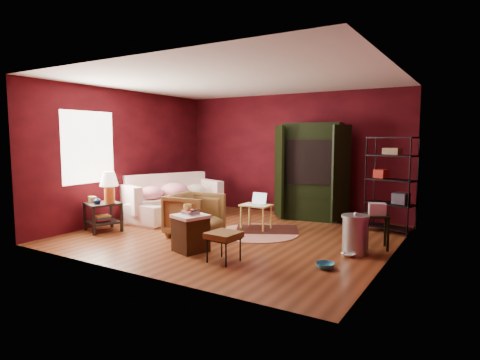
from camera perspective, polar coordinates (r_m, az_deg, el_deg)
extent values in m
cube|color=brown|center=(7.48, -0.80, -7.86)|extent=(5.50, 5.00, 0.02)
cube|color=white|center=(7.33, -0.84, 14.06)|extent=(5.50, 5.00, 0.02)
cube|color=#4A0A11|center=(9.49, 7.28, 3.65)|extent=(5.50, 0.02, 2.80)
cube|color=#4A0A11|center=(5.32, -15.35, 1.68)|extent=(5.50, 0.02, 2.80)
cube|color=#4A0A11|center=(9.04, -15.83, 3.36)|extent=(0.02, 5.00, 2.80)
cube|color=#4A0A11|center=(6.26, 21.13, 2.11)|extent=(0.02, 5.00, 2.80)
cube|color=white|center=(8.37, -20.76, 4.37)|extent=(0.02, 1.20, 1.40)
imported|color=white|center=(9.01, -9.51, -2.76)|extent=(0.67, 2.16, 0.84)
imported|color=black|center=(7.32, -6.46, -4.67)|extent=(0.83, 0.88, 0.86)
imported|color=silver|center=(6.34, 15.31, -9.47)|extent=(0.23, 0.13, 0.23)
imported|color=teal|center=(5.70, 12.06, -10.98)|extent=(0.27, 0.14, 0.26)
imported|color=#0B1739|center=(7.95, -19.65, -2.74)|extent=(0.14, 0.15, 0.14)
imported|color=#FBF37B|center=(6.33, -7.47, -3.75)|extent=(0.14, 0.12, 0.13)
cube|color=black|center=(8.11, -18.95, -3.20)|extent=(0.75, 0.75, 0.04)
cube|color=black|center=(8.17, -18.87, -5.68)|extent=(0.70, 0.70, 0.03)
cube|color=black|center=(8.32, -21.18, -4.88)|extent=(0.06, 0.06, 0.54)
cube|color=black|center=(7.83, -20.07, -5.50)|extent=(0.06, 0.06, 0.54)
cube|color=black|center=(8.48, -17.80, -4.56)|extent=(0.06, 0.06, 0.54)
cube|color=black|center=(8.00, -16.51, -5.14)|extent=(0.06, 0.06, 0.54)
cylinder|color=orange|center=(8.00, -18.07, -1.96)|extent=(0.25, 0.25, 0.33)
cone|color=#F2E5C6|center=(7.97, -18.14, 0.16)|extent=(0.45, 0.45, 0.27)
cube|color=#948851|center=(8.19, -20.26, -2.62)|extent=(0.20, 0.17, 0.12)
cube|color=red|center=(8.21, -18.99, -5.32)|extent=(0.29, 0.33, 0.03)
cube|color=#3684D8|center=(8.19, -18.97, -5.10)|extent=(0.29, 0.33, 0.03)
cube|color=#F3DB51|center=(8.18, -18.96, -4.88)|extent=(0.29, 0.33, 0.03)
cube|color=white|center=(9.02, -9.40, -3.61)|extent=(1.51, 2.12, 0.41)
cube|color=white|center=(9.30, -10.43, -1.61)|extent=(0.92, 1.87, 0.82)
cube|color=white|center=(8.60, -15.24, -2.69)|extent=(0.83, 0.48, 0.56)
cube|color=white|center=(9.46, -4.15, -1.71)|extent=(0.83, 0.48, 0.56)
ellipsoid|color=#EA2152|center=(8.69, -12.61, -1.85)|extent=(0.70, 0.70, 0.29)
ellipsoid|color=#EA2152|center=(8.93, -9.29, -1.45)|extent=(0.78, 0.78, 0.33)
ellipsoid|color=white|center=(9.17, -6.43, -1.46)|extent=(0.64, 0.64, 0.27)
cube|color=#43270F|center=(6.41, -7.03, -7.70)|extent=(0.56, 0.56, 0.54)
cube|color=white|center=(6.35, -7.07, -5.14)|extent=(0.60, 0.60, 0.05)
cube|color=beige|center=(6.34, -7.07, -4.82)|extent=(0.31, 0.27, 0.02)
cube|color=#4D75B4|center=(6.34, -7.07, -4.62)|extent=(0.28, 0.24, 0.02)
cube|color=#CE5B4D|center=(6.33, -7.07, -4.43)|extent=(0.29, 0.26, 0.02)
cube|color=black|center=(6.28, -6.45, -4.32)|extent=(0.05, 0.16, 0.02)
cube|color=black|center=(5.80, -2.34, -7.84)|extent=(0.46, 0.46, 0.09)
cube|color=black|center=(5.82, -2.33, -8.35)|extent=(0.41, 0.41, 0.02)
cylinder|color=black|center=(5.83, -4.71, -9.99)|extent=(0.02, 0.02, 0.35)
cylinder|color=black|center=(5.63, -2.01, -10.57)|extent=(0.02, 0.02, 0.35)
cylinder|color=black|center=(6.09, -2.62, -9.29)|extent=(0.02, 0.02, 0.35)
cylinder|color=black|center=(5.89, 0.03, -9.81)|extent=(0.02, 0.02, 0.35)
cylinder|color=beige|center=(7.61, 2.53, -7.48)|extent=(2.05, 2.05, 0.01)
cube|color=#4C1A14|center=(7.86, 3.86, -6.99)|extent=(1.41, 1.24, 0.01)
cube|color=#FFF474|center=(7.82, 2.30, -3.62)|extent=(0.58, 0.41, 0.03)
cylinder|color=#FFF474|center=(7.85, 0.13, -5.34)|extent=(0.03, 0.03, 0.48)
cylinder|color=#FFF474|center=(7.61, 3.31, -5.72)|extent=(0.03, 0.03, 0.48)
cylinder|color=#FFF474|center=(8.12, 1.35, -4.96)|extent=(0.03, 0.03, 0.48)
cylinder|color=#FFF474|center=(7.89, 4.45, -5.30)|extent=(0.03, 0.03, 0.48)
cube|color=white|center=(7.84, 2.41, -3.43)|extent=(0.31, 0.21, 0.02)
cube|color=silver|center=(7.91, 2.79, -2.56)|extent=(0.31, 0.07, 0.21)
cube|color=white|center=(7.79, 1.23, -3.53)|extent=(0.25, 0.32, 0.00)
cube|color=white|center=(7.68, 2.85, -3.67)|extent=(0.25, 0.32, 0.00)
cube|color=black|center=(8.92, 10.26, 1.22)|extent=(1.30, 0.84, 2.10)
cube|color=black|center=(8.80, 10.13, 2.60)|extent=(1.06, 0.64, 0.94)
cube|color=black|center=(8.79, 5.59, 1.21)|extent=(0.38, 0.40, 1.99)
cube|color=black|center=(8.50, 14.18, 0.89)|extent=(0.27, 0.47, 1.99)
cube|color=#2A2C2F|center=(8.86, 10.20, 1.90)|extent=(0.76, 0.65, 0.58)
cube|color=black|center=(8.58, 9.79, 1.78)|extent=(0.55, 0.09, 0.44)
cube|color=black|center=(8.93, 10.12, -2.35)|extent=(1.07, 0.69, 0.06)
cylinder|color=black|center=(8.04, 17.40, -0.54)|extent=(0.03, 0.03, 1.81)
cylinder|color=black|center=(7.68, 22.91, -1.04)|extent=(0.03, 0.03, 1.81)
cylinder|color=black|center=(8.36, 18.60, -0.34)|extent=(0.03, 0.03, 1.81)
cylinder|color=black|center=(8.01, 23.94, -0.81)|extent=(0.03, 0.03, 1.81)
cube|color=black|center=(8.14, 20.45, -6.30)|extent=(0.95, 0.60, 0.03)
cube|color=black|center=(8.06, 20.57, -3.16)|extent=(0.95, 0.60, 0.03)
cube|color=black|center=(8.00, 20.69, 0.04)|extent=(0.95, 0.60, 0.03)
cube|color=black|center=(7.97, 20.81, 3.27)|extent=(0.95, 0.60, 0.03)
cube|color=black|center=(7.96, 20.90, 5.65)|extent=(0.95, 0.60, 0.03)
cube|color=maroon|center=(8.08, 19.44, 0.85)|extent=(0.26, 0.29, 0.16)
cube|color=#33333F|center=(7.96, 21.90, -2.44)|extent=(0.31, 0.31, 0.20)
cube|color=#7F694C|center=(7.97, 20.83, 3.84)|extent=(0.34, 0.27, 0.12)
cube|color=black|center=(6.84, 18.90, -4.82)|extent=(0.47, 0.47, 0.04)
cube|color=black|center=(6.73, 17.64, -7.29)|extent=(0.05, 0.05, 0.53)
cube|color=black|center=(6.77, 20.30, -7.30)|extent=(0.05, 0.05, 0.53)
cube|color=black|center=(7.03, 17.41, -6.71)|extent=(0.05, 0.05, 0.53)
cube|color=black|center=(7.07, 19.95, -6.73)|extent=(0.05, 0.05, 0.53)
cube|color=silver|center=(6.83, 18.93, -3.91)|extent=(0.31, 0.28, 0.18)
cylinder|color=#AFB5B7|center=(6.44, 16.03, -7.66)|extent=(0.46, 0.46, 0.57)
cylinder|color=#AFB5B7|center=(6.38, 16.11, -4.99)|extent=(0.50, 0.50, 0.04)
sphere|color=#AFB5B7|center=(6.37, 16.12, -4.65)|extent=(0.07, 0.07, 0.06)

